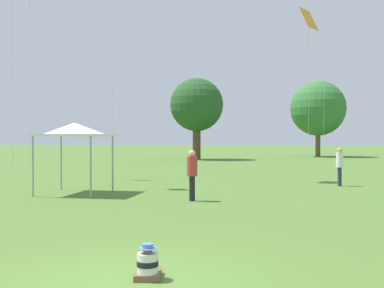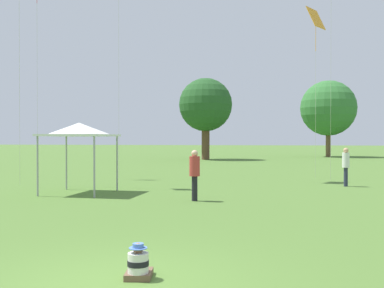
{
  "view_description": "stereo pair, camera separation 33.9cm",
  "coord_description": "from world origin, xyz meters",
  "px_view_note": "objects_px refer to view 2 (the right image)",
  "views": [
    {
      "loc": [
        1.97,
        -6.44,
        2.2
      ],
      "look_at": [
        0.07,
        5.98,
        2.06
      ],
      "focal_mm": 42.0,
      "sensor_mm": 36.0,
      "label": 1
    },
    {
      "loc": [
        2.31,
        -6.38,
        2.2
      ],
      "look_at": [
        0.07,
        5.98,
        2.06
      ],
      "focal_mm": 42.0,
      "sensor_mm": 36.0,
      "label": 2
    }
  ],
  "objects_px": {
    "seated_toddler": "(138,264)",
    "canopy_tent": "(79,130)",
    "distant_tree_1": "(328,108)",
    "kite_2": "(316,21)",
    "person_standing_0": "(195,171)",
    "distant_tree_0": "(206,105)",
    "person_standing_1": "(346,163)"
  },
  "relations": [
    {
      "from": "person_standing_1",
      "to": "distant_tree_1",
      "type": "distance_m",
      "value": 35.68
    },
    {
      "from": "person_standing_0",
      "to": "distant_tree_0",
      "type": "relative_size",
      "value": 0.21
    },
    {
      "from": "distant_tree_0",
      "to": "distant_tree_1",
      "type": "height_order",
      "value": "distant_tree_1"
    },
    {
      "from": "canopy_tent",
      "to": "kite_2",
      "type": "height_order",
      "value": "kite_2"
    },
    {
      "from": "person_standing_0",
      "to": "canopy_tent",
      "type": "xyz_separation_m",
      "value": [
        -4.97,
        1.37,
        1.48
      ]
    },
    {
      "from": "seated_toddler",
      "to": "distant_tree_1",
      "type": "bearing_deg",
      "value": 71.21
    },
    {
      "from": "person_standing_1",
      "to": "canopy_tent",
      "type": "relative_size",
      "value": 0.63
    },
    {
      "from": "seated_toddler",
      "to": "distant_tree_1",
      "type": "relative_size",
      "value": 0.06
    },
    {
      "from": "person_standing_0",
      "to": "distant_tree_1",
      "type": "xyz_separation_m",
      "value": [
        9.36,
        41.21,
        4.85
      ]
    },
    {
      "from": "distant_tree_0",
      "to": "distant_tree_1",
      "type": "distance_m",
      "value": 16.76
    },
    {
      "from": "seated_toddler",
      "to": "kite_2",
      "type": "bearing_deg",
      "value": 68.2
    },
    {
      "from": "person_standing_1",
      "to": "person_standing_0",
      "type": "bearing_deg",
      "value": 74.45
    },
    {
      "from": "person_standing_1",
      "to": "distant_tree_1",
      "type": "relative_size",
      "value": 0.19
    },
    {
      "from": "person_standing_0",
      "to": "distant_tree_0",
      "type": "distance_m",
      "value": 32.19
    },
    {
      "from": "kite_2",
      "to": "distant_tree_0",
      "type": "relative_size",
      "value": 1.11
    },
    {
      "from": "person_standing_0",
      "to": "kite_2",
      "type": "height_order",
      "value": "kite_2"
    },
    {
      "from": "seated_toddler",
      "to": "canopy_tent",
      "type": "distance_m",
      "value": 11.88
    },
    {
      "from": "distant_tree_1",
      "to": "person_standing_0",
      "type": "bearing_deg",
      "value": -102.79
    },
    {
      "from": "person_standing_0",
      "to": "kite_2",
      "type": "distance_m",
      "value": 14.06
    },
    {
      "from": "kite_2",
      "to": "canopy_tent",
      "type": "bearing_deg",
      "value": -151.26
    },
    {
      "from": "person_standing_0",
      "to": "seated_toddler",
      "type": "bearing_deg",
      "value": 101.28
    },
    {
      "from": "distant_tree_0",
      "to": "kite_2",
      "type": "bearing_deg",
      "value": -65.82
    },
    {
      "from": "kite_2",
      "to": "distant_tree_1",
      "type": "relative_size",
      "value": 1.03
    },
    {
      "from": "kite_2",
      "to": "distant_tree_0",
      "type": "height_order",
      "value": "kite_2"
    },
    {
      "from": "canopy_tent",
      "to": "seated_toddler",
      "type": "bearing_deg",
      "value": -61.19
    },
    {
      "from": "seated_toddler",
      "to": "person_standing_1",
      "type": "bearing_deg",
      "value": 61.14
    },
    {
      "from": "seated_toddler",
      "to": "kite_2",
      "type": "height_order",
      "value": "kite_2"
    },
    {
      "from": "person_standing_1",
      "to": "distant_tree_0",
      "type": "relative_size",
      "value": 0.21
    },
    {
      "from": "person_standing_1",
      "to": "distant_tree_0",
      "type": "xyz_separation_m",
      "value": [
        -10.38,
        25.53,
        4.69
      ]
    },
    {
      "from": "seated_toddler",
      "to": "canopy_tent",
      "type": "relative_size",
      "value": 0.2
    },
    {
      "from": "seated_toddler",
      "to": "canopy_tent",
      "type": "height_order",
      "value": "canopy_tent"
    },
    {
      "from": "person_standing_1",
      "to": "kite_2",
      "type": "relative_size",
      "value": 0.19
    }
  ]
}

